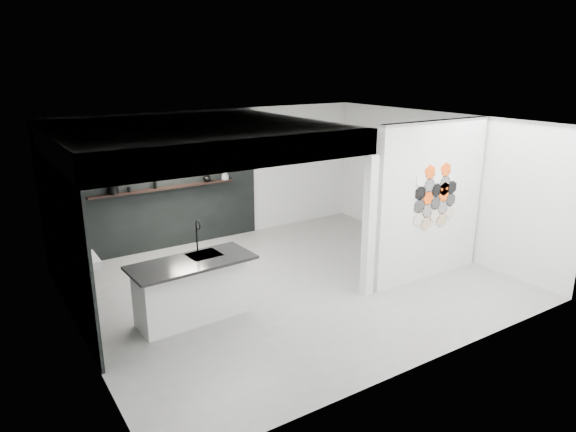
% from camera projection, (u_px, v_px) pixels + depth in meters
% --- Properties ---
extents(floor, '(7.00, 6.00, 0.01)m').
position_uv_depth(floor, '(292.00, 284.00, 8.99)').
color(floor, gray).
extents(partition_panel, '(2.45, 0.15, 2.80)m').
position_uv_depth(partition_panel, '(431.00, 201.00, 8.94)').
color(partition_panel, silver).
rests_on(partition_panel, floor).
extents(bay_clad_back, '(4.40, 0.04, 2.35)m').
position_uv_depth(bay_clad_back, '(158.00, 194.00, 10.37)').
color(bay_clad_back, black).
rests_on(bay_clad_back, floor).
extents(bay_clad_left, '(0.04, 4.00, 2.35)m').
position_uv_depth(bay_clad_left, '(62.00, 240.00, 7.66)').
color(bay_clad_left, black).
rests_on(bay_clad_left, floor).
extents(bulkhead, '(4.40, 4.00, 0.40)m').
position_uv_depth(bulkhead, '(193.00, 137.00, 8.39)').
color(bulkhead, silver).
rests_on(bulkhead, corner_column).
extents(corner_column, '(0.16, 0.16, 2.35)m').
position_uv_depth(corner_column, '(369.00, 227.00, 8.28)').
color(corner_column, silver).
rests_on(corner_column, floor).
extents(fascia_beam, '(4.40, 0.16, 0.40)m').
position_uv_depth(fascia_beam, '(250.00, 154.00, 6.85)').
color(fascia_beam, silver).
rests_on(fascia_beam, corner_column).
extents(wall_basin, '(0.40, 0.60, 0.12)m').
position_uv_depth(wall_basin, '(84.00, 261.00, 7.71)').
color(wall_basin, silver).
rests_on(wall_basin, bay_clad_left).
extents(display_shelf, '(3.00, 0.15, 0.04)m').
position_uv_depth(display_shelf, '(165.00, 188.00, 10.30)').
color(display_shelf, black).
rests_on(display_shelf, bay_clad_back).
extents(kitchen_island, '(1.86, 0.90, 1.46)m').
position_uv_depth(kitchen_island, '(191.00, 289.00, 7.62)').
color(kitchen_island, silver).
rests_on(kitchen_island, floor).
extents(stockpot, '(0.23, 0.23, 0.16)m').
position_uv_depth(stockpot, '(113.00, 190.00, 9.75)').
color(stockpot, black).
rests_on(stockpot, display_shelf).
extents(kettle, '(0.19, 0.19, 0.14)m').
position_uv_depth(kettle, '(207.00, 178.00, 10.76)').
color(kettle, black).
rests_on(kettle, display_shelf).
extents(glass_bowl, '(0.18, 0.18, 0.11)m').
position_uv_depth(glass_bowl, '(225.00, 177.00, 10.98)').
color(glass_bowl, gray).
rests_on(glass_bowl, display_shelf).
extents(glass_vase, '(0.13, 0.13, 0.14)m').
position_uv_depth(glass_vase, '(225.00, 176.00, 10.98)').
color(glass_vase, gray).
rests_on(glass_vase, display_shelf).
extents(bottle_dark, '(0.08, 0.08, 0.17)m').
position_uv_depth(bottle_dark, '(155.00, 184.00, 10.18)').
color(bottle_dark, black).
rests_on(bottle_dark, display_shelf).
extents(utensil_cup, '(0.09, 0.09, 0.09)m').
position_uv_depth(utensil_cup, '(129.00, 190.00, 9.92)').
color(utensil_cup, black).
rests_on(utensil_cup, display_shelf).
extents(hex_tile_cluster, '(1.04, 0.02, 1.16)m').
position_uv_depth(hex_tile_cluster, '(436.00, 196.00, 8.86)').
color(hex_tile_cluster, beige).
rests_on(hex_tile_cluster, partition_panel).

